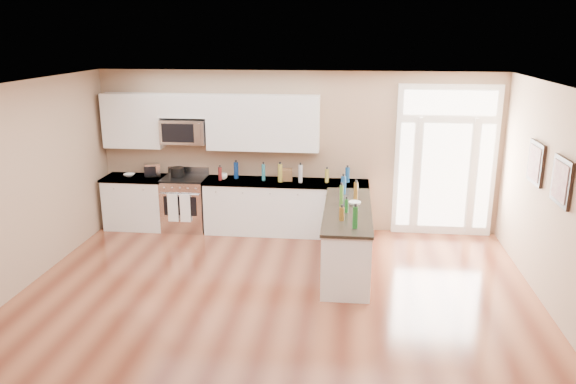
{
  "coord_description": "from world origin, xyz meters",
  "views": [
    {
      "loc": [
        0.94,
        -5.62,
        3.43
      ],
      "look_at": [
        0.07,
        2.0,
        1.23
      ],
      "focal_mm": 35.0,
      "sensor_mm": 36.0,
      "label": 1
    }
  ],
  "objects": [
    {
      "name": "cardboard_box",
      "position": [
        -0.18,
        3.75,
        1.04
      ],
      "size": [
        0.26,
        0.21,
        0.2
      ],
      "primitive_type": "cube",
      "rotation": [
        0.0,
        0.0,
        0.13
      ],
      "color": "brown",
      "rests_on": "back_cabinet_right"
    },
    {
      "name": "bowl_peninsula",
      "position": [
        1.03,
        2.42,
        0.97
      ],
      "size": [
        0.21,
        0.21,
        0.06
      ],
      "primitive_type": "imported",
      "rotation": [
        0.0,
        0.0,
        0.17
      ],
      "color": "white",
      "rests_on": "peninsula_cabinet"
    },
    {
      "name": "upper_cabinet_right",
      "position": [
        -0.57,
        3.83,
        1.93
      ],
      "size": [
        1.94,
        0.33,
        0.95
      ],
      "primitive_type": "cube",
      "color": "white",
      "rests_on": "room_shell"
    },
    {
      "name": "ground",
      "position": [
        0.0,
        0.0,
        0.0
      ],
      "size": [
        8.0,
        8.0,
        0.0
      ],
      "primitive_type": "plane",
      "color": "#5D291A"
    },
    {
      "name": "entry_door",
      "position": [
        2.55,
        3.95,
        1.3
      ],
      "size": [
        1.7,
        0.1,
        2.6
      ],
      "color": "white",
      "rests_on": "ground"
    },
    {
      "name": "wall_art_far",
      "position": [
        3.47,
        1.2,
        1.7
      ],
      "size": [
        0.05,
        0.58,
        0.58
      ],
      "color": "black",
      "rests_on": "room_shell"
    },
    {
      "name": "back_cabinet_right",
      "position": [
        -0.16,
        3.69,
        0.44
      ],
      "size": [
        2.85,
        0.66,
        0.94
      ],
      "color": "white",
      "rests_on": "ground"
    },
    {
      "name": "microwave",
      "position": [
        -1.95,
        3.8,
        1.76
      ],
      "size": [
        0.78,
        0.41,
        0.42
      ],
      "color": "silver",
      "rests_on": "room_shell"
    },
    {
      "name": "bowl_left",
      "position": [
        -2.98,
        3.72,
        0.96
      ],
      "size": [
        0.19,
        0.19,
        0.05
      ],
      "primitive_type": "imported",
      "rotation": [
        0.0,
        0.0,
        -0.01
      ],
      "color": "white",
      "rests_on": "back_cabinet_left"
    },
    {
      "name": "counter_bottles",
      "position": [
        0.26,
        3.09,
        1.08
      ],
      "size": [
        2.4,
        2.47,
        0.32
      ],
      "color": "#19591E",
      "rests_on": "back_cabinet_right"
    },
    {
      "name": "room_shell",
      "position": [
        0.0,
        0.0,
        1.71
      ],
      "size": [
        8.0,
        8.0,
        8.0
      ],
      "color": "#A08265",
      "rests_on": "ground"
    },
    {
      "name": "toaster_oven",
      "position": [
        -2.58,
        3.79,
        1.05
      ],
      "size": [
        0.33,
        0.3,
        0.23
      ],
      "primitive_type": "cube",
      "rotation": [
        0.0,
        0.0,
        0.42
      ],
      "color": "silver",
      "rests_on": "back_cabinet_left"
    },
    {
      "name": "back_cabinet_left",
      "position": [
        -2.87,
        3.69,
        0.44
      ],
      "size": [
        1.1,
        0.66,
        0.94
      ],
      "color": "white",
      "rests_on": "ground"
    },
    {
      "name": "stockpot",
      "position": [
        -2.1,
        3.75,
        1.04
      ],
      "size": [
        0.26,
        0.26,
        0.18
      ],
      "primitive_type": "cylinder",
      "rotation": [
        0.0,
        0.0,
        -0.09
      ],
      "color": "black",
      "rests_on": "kitchen_range"
    },
    {
      "name": "kitchen_range",
      "position": [
        -1.97,
        3.69,
        0.48
      ],
      "size": [
        0.76,
        0.68,
        1.08
      ],
      "color": "silver",
      "rests_on": "ground"
    },
    {
      "name": "upper_cabinet_left",
      "position": [
        -2.88,
        3.83,
        1.93
      ],
      "size": [
        1.04,
        0.33,
        0.95
      ],
      "primitive_type": "cube",
      "color": "white",
      "rests_on": "room_shell"
    },
    {
      "name": "upper_cabinet_short",
      "position": [
        -1.95,
        3.83,
        2.2
      ],
      "size": [
        0.82,
        0.33,
        0.4
      ],
      "primitive_type": "cube",
      "color": "white",
      "rests_on": "room_shell"
    },
    {
      "name": "peninsula_cabinet",
      "position": [
        0.93,
        2.24,
        0.43
      ],
      "size": [
        0.69,
        2.32,
        0.94
      ],
      "color": "white",
      "rests_on": "ground"
    },
    {
      "name": "wall_art_near",
      "position": [
        3.47,
        2.2,
        1.7
      ],
      "size": [
        0.05,
        0.58,
        0.58
      ],
      "color": "black",
      "rests_on": "room_shell"
    },
    {
      "name": "cup_counter",
      "position": [
        -1.26,
        3.7,
        0.99
      ],
      "size": [
        0.17,
        0.17,
        0.1
      ],
      "primitive_type": "imported",
      "rotation": [
        0.0,
        0.0,
        -0.33
      ],
      "color": "white",
      "rests_on": "back_cabinet_right"
    }
  ]
}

